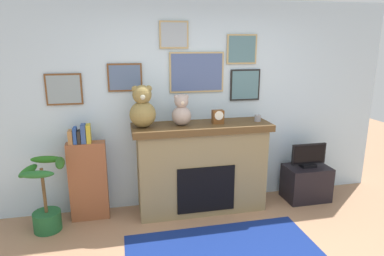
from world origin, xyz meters
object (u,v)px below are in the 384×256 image
at_px(television, 309,156).
at_px(tv_stand, 306,183).
at_px(candle_jar, 258,118).
at_px(teddy_bear_cream, 143,109).
at_px(bookshelf, 88,178).
at_px(teddy_bear_tan, 181,111).
at_px(potted_plant, 46,202).
at_px(fireplace, 201,167).
at_px(mantel_clock, 218,117).

bearing_deg(television, tv_stand, 90.00).
distance_m(candle_jar, teddy_bear_cream, 1.44).
distance_m(bookshelf, tv_stand, 2.86).
bearing_deg(teddy_bear_cream, tv_stand, -0.87).
distance_m(candle_jar, teddy_bear_tan, 0.98).
distance_m(tv_stand, television, 0.38).
bearing_deg(television, potted_plant, -178.65).
height_order(potted_plant, teddy_bear_tan, teddy_bear_tan).
xyz_separation_m(fireplace, candle_jar, (0.72, -0.02, 0.60)).
bearing_deg(candle_jar, teddy_bear_cream, -179.97).
relative_size(tv_stand, teddy_bear_cream, 1.17).
bearing_deg(mantel_clock, bookshelf, 177.53).
bearing_deg(teddy_bear_cream, television, -0.90).
relative_size(bookshelf, television, 2.44).
bearing_deg(teddy_bear_cream, teddy_bear_tan, 0.02).
xyz_separation_m(fireplace, teddy_bear_tan, (-0.25, -0.02, 0.73)).
bearing_deg(television, fireplace, 177.94).
height_order(fireplace, candle_jar, candle_jar).
bearing_deg(teddy_bear_cream, mantel_clock, -0.06).
xyz_separation_m(television, teddy_bear_cream, (-2.17, 0.03, 0.73)).
distance_m(fireplace, teddy_bear_cream, 1.05).
bearing_deg(mantel_clock, fireplace, 174.43).
distance_m(television, candle_jar, 0.92).
bearing_deg(teddy_bear_cream, bookshelf, 174.29).
height_order(bookshelf, television, bookshelf).
bearing_deg(fireplace, teddy_bear_tan, -175.87).
relative_size(bookshelf, teddy_bear_cream, 2.39).
relative_size(fireplace, teddy_bear_tan, 4.50).
relative_size(fireplace, mantel_clock, 10.37).
xyz_separation_m(bookshelf, television, (2.84, -0.10, 0.09)).
relative_size(potted_plant, television, 1.73).
bearing_deg(fireplace, tv_stand, -2.01).
bearing_deg(candle_jar, tv_stand, -2.60).
bearing_deg(candle_jar, bookshelf, 178.19).
distance_m(fireplace, mantel_clock, 0.67).
relative_size(bookshelf, potted_plant, 1.41).
xyz_separation_m(fireplace, potted_plant, (-1.83, -0.13, -0.22)).
height_order(television, candle_jar, candle_jar).
height_order(potted_plant, teddy_bear_cream, teddy_bear_cream).
xyz_separation_m(bookshelf, teddy_bear_tan, (1.13, -0.07, 0.77)).
relative_size(tv_stand, mantel_clock, 3.55).
relative_size(television, teddy_bear_cream, 0.98).
height_order(fireplace, teddy_bear_tan, teddy_bear_tan).
height_order(tv_stand, mantel_clock, mantel_clock).
xyz_separation_m(tv_stand, mantel_clock, (-1.26, 0.03, 0.97)).
relative_size(fireplace, candle_jar, 20.72).
height_order(fireplace, potted_plant, fireplace).
bearing_deg(mantel_clock, tv_stand, -1.45).
bearing_deg(potted_plant, television, 1.35).
distance_m(bookshelf, potted_plant, 0.52).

